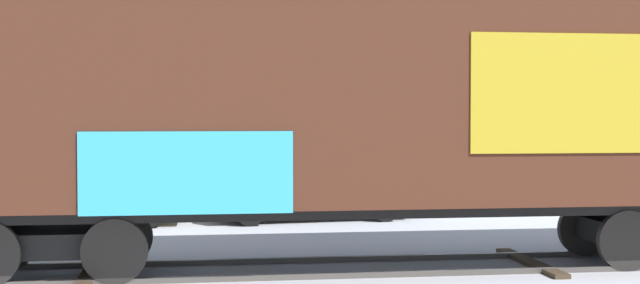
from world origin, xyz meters
TOP-DOWN VIEW (x-y plane):
  - ground_plane at (0.00, 0.00)m, footprint 260.00×260.00m
  - track at (-1.06, 0.02)m, footprint 60.02×3.48m
  - freight_car at (-0.20, -0.00)m, footprint 14.05×3.07m
  - flagpole at (7.35, 10.72)m, footprint 1.40×0.39m
  - hillside at (-0.03, 65.02)m, footprint 133.69×36.34m
  - parked_car_tan at (-5.34, 6.38)m, footprint 4.76×2.09m
  - parked_car_black at (-0.23, 6.41)m, footprint 4.56×2.22m

SIDE VIEW (x-z plane):
  - ground_plane at x=0.00m, z-range 0.00..0.00m
  - track at x=-1.06m, z-range 0.00..0.08m
  - parked_car_black at x=-0.23m, z-range 0.00..1.63m
  - parked_car_tan at x=-5.34m, z-range 0.01..1.71m
  - freight_car at x=-0.20m, z-range 0.32..4.67m
  - hillside at x=-0.03m, z-range -2.40..12.36m
  - flagpole at x=7.35m, z-range 1.12..9.82m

